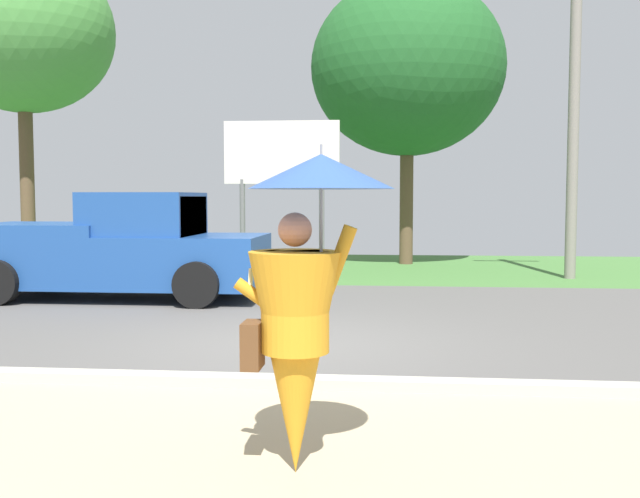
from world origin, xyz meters
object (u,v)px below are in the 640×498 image
utility_pole (574,104)px  tree_left_far (23,31)px  pickup_truck (119,249)px  monk_pedestrian (301,310)px  roadside_billboard (282,164)px  tree_center_back (408,68)px

utility_pole → tree_left_far: bearing=173.3°
pickup_truck → tree_left_far: size_ratio=0.64×
monk_pedestrian → roadside_billboard: bearing=113.0°
pickup_truck → tree_center_back: bearing=45.9°
tree_center_back → utility_pole: bearing=-42.5°
utility_pole → tree_center_back: 5.01m
monk_pedestrian → tree_center_back: bearing=100.1°
pickup_truck → utility_pole: (8.77, 4.00, 2.95)m
pickup_truck → roadside_billboard: bearing=49.2°
monk_pedestrian → tree_center_back: size_ratio=0.28×
pickup_truck → monk_pedestrian: bearing=-70.1°
utility_pole → roadside_billboard: (-6.40, -0.28, -1.27)m
utility_pole → tree_left_far: tree_left_far is taller
pickup_truck → utility_pole: utility_pole is taller
pickup_truck → utility_pole: 10.08m
utility_pole → tree_left_far: (-13.33, 1.57, 2.20)m
monk_pedestrian → utility_pole: 13.01m
monk_pedestrian → utility_pole: utility_pole is taller
monk_pedestrian → tree_center_back: (1.00, 15.13, 4.15)m
tree_left_far → monk_pedestrian: bearing=-56.8°
roadside_billboard → monk_pedestrian: bearing=-80.9°
utility_pole → roadside_billboard: bearing=-177.5°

